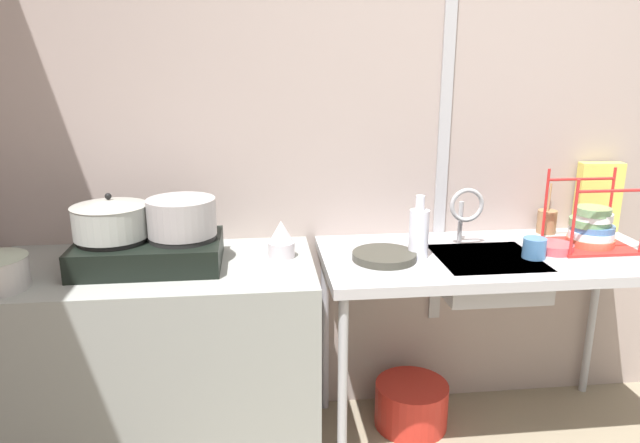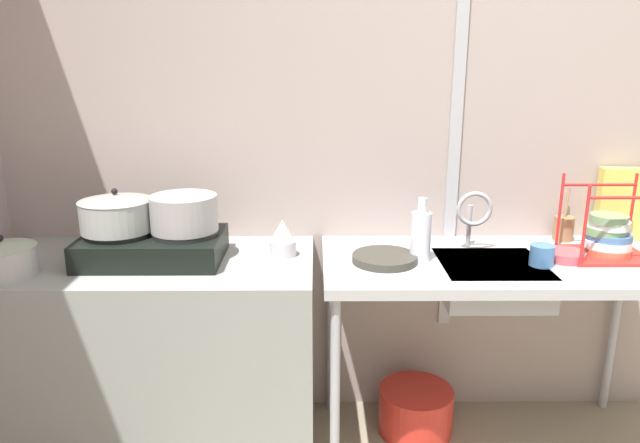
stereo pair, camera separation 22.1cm
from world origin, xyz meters
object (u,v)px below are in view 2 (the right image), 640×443
(stove, at_px, (153,246))
(pot_on_right_burner, at_px, (184,213))
(sink_basin, at_px, (490,279))
(small_bowl_on_drainboard, at_px, (565,255))
(utensil_jar, at_px, (564,228))
(dish_rack, at_px, (607,238))
(percolator, at_px, (283,238))
(bucket_on_floor, at_px, (415,410))
(pot_beside_stove, at_px, (3,259))
(cup_by_rack, at_px, (542,255))
(cereal_box, at_px, (620,204))
(pot_on_left_burner, at_px, (116,213))
(frying_pan, at_px, (384,258))
(faucet, at_px, (474,212))
(bottle_by_sink, at_px, (421,235))

(stove, distance_m, pot_on_right_burner, 0.18)
(pot_on_right_burner, distance_m, sink_basin, 1.20)
(pot_on_right_burner, distance_m, small_bowl_on_drainboard, 1.47)
(stove, relative_size, utensil_jar, 2.41)
(dish_rack, height_order, utensil_jar, dish_rack)
(percolator, distance_m, bucket_on_floor, 0.99)
(pot_beside_stove, height_order, cup_by_rack, pot_beside_stove)
(cup_by_rack, relative_size, cereal_box, 0.29)
(pot_on_left_burner, distance_m, bucket_on_floor, 1.51)
(frying_pan, bearing_deg, bucket_on_floor, 35.97)
(pot_beside_stove, distance_m, percolator, 1.01)
(percolator, xyz_separation_m, faucet, (0.77, 0.07, 0.09))
(percolator, height_order, dish_rack, dish_rack)
(small_bowl_on_drainboard, height_order, cereal_box, cereal_box)
(percolator, bearing_deg, dish_rack, -0.94)
(pot_on_left_burner, relative_size, cup_by_rack, 3.07)
(cup_by_rack, relative_size, bottle_by_sink, 0.36)
(pot_on_right_burner, height_order, cereal_box, cereal_box)
(pot_on_left_burner, bearing_deg, frying_pan, -1.70)
(cereal_box, relative_size, utensil_jar, 1.41)
(sink_basin, bearing_deg, frying_pan, 177.81)
(frying_pan, relative_size, dish_rack, 0.79)
(pot_beside_stove, relative_size, faucet, 0.94)
(cup_by_rack, bearing_deg, faucet, 138.90)
(percolator, height_order, frying_pan, percolator)
(frying_pan, distance_m, cereal_box, 1.09)
(cup_by_rack, height_order, cereal_box, cereal_box)
(cup_by_rack, distance_m, bottle_by_sink, 0.46)
(percolator, distance_m, cup_by_rack, 0.99)
(cereal_box, distance_m, utensil_jar, 0.26)
(stove, bearing_deg, small_bowl_on_drainboard, -0.34)
(percolator, bearing_deg, pot_on_right_burner, -172.26)
(small_bowl_on_drainboard, bearing_deg, cereal_box, 38.99)
(faucet, distance_m, utensil_jar, 0.46)
(frying_pan, height_order, bottle_by_sink, bottle_by_sink)
(percolator, height_order, bottle_by_sink, bottle_by_sink)
(stove, height_order, percolator, percolator)
(bottle_by_sink, bearing_deg, pot_on_right_burner, 179.28)
(bucket_on_floor, bearing_deg, dish_rack, -5.34)
(sink_basin, height_order, frying_pan, frying_pan)
(pot_on_left_burner, distance_m, pot_beside_stove, 0.42)
(stove, bearing_deg, pot_on_right_burner, -0.00)
(dish_rack, relative_size, utensil_jar, 1.42)
(cup_by_rack, distance_m, utensil_jar, 0.39)
(stove, bearing_deg, bucket_on_floor, 5.11)
(pot_beside_stove, bearing_deg, faucet, 9.49)
(bottle_by_sink, bearing_deg, pot_beside_stove, -173.86)
(pot_on_left_burner, relative_size, bucket_on_floor, 0.85)
(pot_beside_stove, relative_size, frying_pan, 0.93)
(stove, height_order, faucet, faucet)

